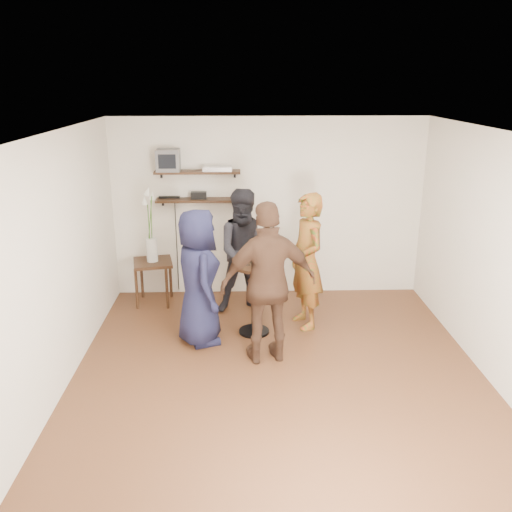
{
  "coord_description": "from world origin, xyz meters",
  "views": [
    {
      "loc": [
        -0.4,
        -5.19,
        3.08
      ],
      "look_at": [
        -0.24,
        0.4,
        1.25
      ],
      "focal_mm": 38.0,
      "sensor_mm": 36.0,
      "label": 1
    }
  ],
  "objects_px": {
    "person_plaid": "(307,261)",
    "person_dark": "(246,252)",
    "radio": "(199,195)",
    "crt_monitor": "(168,160)",
    "person_navy": "(198,278)",
    "drinks_table": "(254,289)",
    "dvd_deck": "(217,168)",
    "side_table": "(153,268)",
    "person_brown": "(269,284)"
  },
  "relations": [
    {
      "from": "person_plaid",
      "to": "person_dark",
      "type": "xyz_separation_m",
      "value": [
        -0.76,
        0.49,
        -0.02
      ]
    },
    {
      "from": "person_plaid",
      "to": "person_dark",
      "type": "relative_size",
      "value": 1.02
    },
    {
      "from": "radio",
      "to": "crt_monitor",
      "type": "bearing_deg",
      "value": 180.0
    },
    {
      "from": "person_plaid",
      "to": "person_navy",
      "type": "height_order",
      "value": "person_plaid"
    },
    {
      "from": "drinks_table",
      "to": "person_plaid",
      "type": "relative_size",
      "value": 0.52
    },
    {
      "from": "dvd_deck",
      "to": "side_table",
      "type": "xyz_separation_m",
      "value": [
        -0.93,
        -0.28,
        -1.37
      ]
    },
    {
      "from": "person_plaid",
      "to": "person_dark",
      "type": "bearing_deg",
      "value": -140.17
    },
    {
      "from": "side_table",
      "to": "person_plaid",
      "type": "distance_m",
      "value": 2.26
    },
    {
      "from": "person_plaid",
      "to": "drinks_table",
      "type": "bearing_deg",
      "value": -90.0
    },
    {
      "from": "drinks_table",
      "to": "person_dark",
      "type": "distance_m",
      "value": 0.76
    },
    {
      "from": "crt_monitor",
      "to": "drinks_table",
      "type": "relative_size",
      "value": 0.35
    },
    {
      "from": "person_brown",
      "to": "side_table",
      "type": "bearing_deg",
      "value": -59.45
    },
    {
      "from": "person_dark",
      "to": "side_table",
      "type": "bearing_deg",
      "value": 159.79
    },
    {
      "from": "dvd_deck",
      "to": "radio",
      "type": "distance_m",
      "value": 0.47
    },
    {
      "from": "person_plaid",
      "to": "dvd_deck",
      "type": "bearing_deg",
      "value": -150.43
    },
    {
      "from": "crt_monitor",
      "to": "person_plaid",
      "type": "xyz_separation_m",
      "value": [
        1.83,
        -1.08,
        -1.14
      ]
    },
    {
      "from": "radio",
      "to": "person_navy",
      "type": "xyz_separation_m",
      "value": [
        0.08,
        -1.5,
        -0.68
      ]
    },
    {
      "from": "side_table",
      "to": "person_dark",
      "type": "height_order",
      "value": "person_dark"
    },
    {
      "from": "radio",
      "to": "person_dark",
      "type": "bearing_deg",
      "value": -41.38
    },
    {
      "from": "drinks_table",
      "to": "person_navy",
      "type": "relative_size",
      "value": 0.55
    },
    {
      "from": "dvd_deck",
      "to": "side_table",
      "type": "bearing_deg",
      "value": -163.59
    },
    {
      "from": "drinks_table",
      "to": "person_navy",
      "type": "xyz_separation_m",
      "value": [
        -0.67,
        -0.22,
        0.24
      ]
    },
    {
      "from": "side_table",
      "to": "dvd_deck",
      "type": "bearing_deg",
      "value": 16.41
    },
    {
      "from": "crt_monitor",
      "to": "side_table",
      "type": "relative_size",
      "value": 0.5
    },
    {
      "from": "radio",
      "to": "person_plaid",
      "type": "relative_size",
      "value": 0.13
    },
    {
      "from": "crt_monitor",
      "to": "person_navy",
      "type": "height_order",
      "value": "crt_monitor"
    },
    {
      "from": "dvd_deck",
      "to": "person_dark",
      "type": "bearing_deg",
      "value": -56.3
    },
    {
      "from": "crt_monitor",
      "to": "side_table",
      "type": "height_order",
      "value": "crt_monitor"
    },
    {
      "from": "crt_monitor",
      "to": "person_dark",
      "type": "xyz_separation_m",
      "value": [
        1.07,
        -0.59,
        -1.16
      ]
    },
    {
      "from": "person_dark",
      "to": "crt_monitor",
      "type": "bearing_deg",
      "value": 144.26
    },
    {
      "from": "drinks_table",
      "to": "person_plaid",
      "type": "xyz_separation_m",
      "value": [
        0.67,
        0.21,
        0.29
      ]
    },
    {
      "from": "side_table",
      "to": "drinks_table",
      "type": "height_order",
      "value": "drinks_table"
    },
    {
      "from": "person_plaid",
      "to": "person_brown",
      "type": "bearing_deg",
      "value": -47.73
    },
    {
      "from": "person_dark",
      "to": "person_brown",
      "type": "distance_m",
      "value": 1.41
    },
    {
      "from": "drinks_table",
      "to": "person_dark",
      "type": "bearing_deg",
      "value": 96.99
    },
    {
      "from": "crt_monitor",
      "to": "person_brown",
      "type": "height_order",
      "value": "crt_monitor"
    },
    {
      "from": "radio",
      "to": "side_table",
      "type": "xyz_separation_m",
      "value": [
        -0.66,
        -0.28,
        -0.99
      ]
    },
    {
      "from": "crt_monitor",
      "to": "drinks_table",
      "type": "distance_m",
      "value": 2.24
    },
    {
      "from": "radio",
      "to": "person_brown",
      "type": "xyz_separation_m",
      "value": [
        0.9,
        -1.98,
        -0.59
      ]
    },
    {
      "from": "dvd_deck",
      "to": "person_brown",
      "type": "xyz_separation_m",
      "value": [
        0.62,
        -1.98,
        -0.97
      ]
    },
    {
      "from": "drinks_table",
      "to": "person_plaid",
      "type": "distance_m",
      "value": 0.76
    },
    {
      "from": "side_table",
      "to": "person_dark",
      "type": "xyz_separation_m",
      "value": [
        1.33,
        -0.31,
        0.33
      ]
    },
    {
      "from": "crt_monitor",
      "to": "dvd_deck",
      "type": "relative_size",
      "value": 0.8
    },
    {
      "from": "crt_monitor",
      "to": "person_dark",
      "type": "distance_m",
      "value": 1.68
    },
    {
      "from": "crt_monitor",
      "to": "person_navy",
      "type": "xyz_separation_m",
      "value": [
        0.48,
        -1.5,
        -1.18
      ]
    },
    {
      "from": "person_dark",
      "to": "person_navy",
      "type": "xyz_separation_m",
      "value": [
        -0.59,
        -0.92,
        -0.03
      ]
    },
    {
      "from": "dvd_deck",
      "to": "drinks_table",
      "type": "height_order",
      "value": "dvd_deck"
    },
    {
      "from": "side_table",
      "to": "person_navy",
      "type": "bearing_deg",
      "value": -58.98
    },
    {
      "from": "side_table",
      "to": "person_navy",
      "type": "height_order",
      "value": "person_navy"
    },
    {
      "from": "person_navy",
      "to": "person_brown",
      "type": "bearing_deg",
      "value": -138.0
    }
  ]
}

